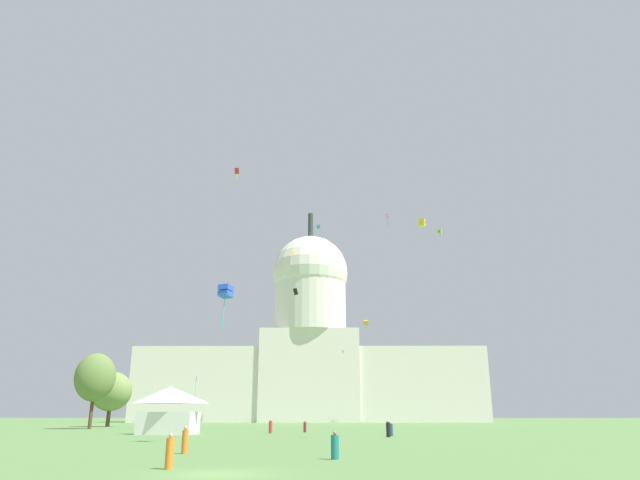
{
  "coord_description": "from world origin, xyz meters",
  "views": [
    {
      "loc": [
        4.47,
        -25.51,
        2.39
      ],
      "look_at": [
        3.8,
        70.08,
        31.93
      ],
      "focal_mm": 31.74,
      "sensor_mm": 36.0,
      "label": 1
    }
  ],
  "objects_px": {
    "person_orange_near_tent": "(185,441)",
    "kite_yellow_mid": "(422,223)",
    "capitol_building": "(310,352)",
    "kite_green_mid": "(404,338)",
    "person_orange_front_right": "(170,453)",
    "kite_blue_low": "(226,292)",
    "kite_pink_high": "(387,215)",
    "tree_west_far": "(111,391)",
    "kite_white_mid": "(343,351)",
    "kite_gold_mid": "(366,323)",
    "kite_lime_high": "(440,232)",
    "kite_black_mid": "(296,292)",
    "event_tent": "(169,410)",
    "kite_red_high": "(237,171)",
    "person_black_back_left": "(388,429)",
    "person_teal_edge_east": "(335,447)",
    "kite_orange_high": "(293,254)",
    "kite_turquoise_high": "(318,228)",
    "person_denim_near_tree_west": "(392,430)",
    "tree_west_near": "(95,377)",
    "person_red_lawn_far_left": "(271,427)",
    "person_maroon_deep_crowd": "(305,427)",
    "kite_magenta_low": "(196,383)"
  },
  "relations": [
    {
      "from": "person_orange_near_tent",
      "to": "kite_yellow_mid",
      "type": "xyz_separation_m",
      "value": [
        19.53,
        20.03,
        21.53
      ]
    },
    {
      "from": "capitol_building",
      "to": "kite_green_mid",
      "type": "xyz_separation_m",
      "value": [
        27.21,
        -29.23,
        0.94
      ]
    },
    {
      "from": "person_orange_front_right",
      "to": "kite_blue_low",
      "type": "relative_size",
      "value": 0.4
    },
    {
      "from": "person_orange_near_tent",
      "to": "kite_pink_high",
      "type": "bearing_deg",
      "value": -18.98
    },
    {
      "from": "tree_west_far",
      "to": "kite_white_mid",
      "type": "distance_m",
      "value": 63.61
    },
    {
      "from": "capitol_building",
      "to": "kite_gold_mid",
      "type": "relative_size",
      "value": 36.77
    },
    {
      "from": "person_orange_near_tent",
      "to": "kite_green_mid",
      "type": "relative_size",
      "value": 0.53
    },
    {
      "from": "kite_lime_high",
      "to": "kite_black_mid",
      "type": "bearing_deg",
      "value": 165.85
    },
    {
      "from": "kite_white_mid",
      "to": "kite_blue_low",
      "type": "distance_m",
      "value": 107.75
    },
    {
      "from": "kite_lime_high",
      "to": "person_orange_front_right",
      "type": "bearing_deg",
      "value": -168.71
    },
    {
      "from": "event_tent",
      "to": "kite_red_high",
      "type": "xyz_separation_m",
      "value": [
        0.9,
        37.3,
        49.63
      ]
    },
    {
      "from": "person_orange_near_tent",
      "to": "person_black_back_left",
      "type": "relative_size",
      "value": 0.96
    },
    {
      "from": "capitol_building",
      "to": "tree_west_far",
      "type": "xyz_separation_m",
      "value": [
        -38.81,
        -71.36,
        -15.32
      ]
    },
    {
      "from": "person_orange_front_right",
      "to": "person_teal_edge_east",
      "type": "bearing_deg",
      "value": -79.23
    },
    {
      "from": "kite_green_mid",
      "to": "person_black_back_left",
      "type": "bearing_deg",
      "value": 47.0
    },
    {
      "from": "kite_lime_high",
      "to": "kite_blue_low",
      "type": "distance_m",
      "value": 126.26
    },
    {
      "from": "kite_green_mid",
      "to": "kite_orange_high",
      "type": "xyz_separation_m",
      "value": [
        -31.98,
        4.32,
        25.95
      ]
    },
    {
      "from": "kite_white_mid",
      "to": "kite_turquoise_high",
      "type": "height_order",
      "value": "kite_turquoise_high"
    },
    {
      "from": "person_teal_edge_east",
      "to": "person_denim_near_tree_west",
      "type": "xyz_separation_m",
      "value": [
        7.2,
        35.28,
        0.05
      ]
    },
    {
      "from": "person_orange_front_right",
      "to": "tree_west_near",
      "type": "bearing_deg",
      "value": -2.7
    },
    {
      "from": "kite_lime_high",
      "to": "kite_red_high",
      "type": "height_order",
      "value": "kite_lime_high"
    },
    {
      "from": "kite_yellow_mid",
      "to": "kite_white_mid",
      "type": "distance_m",
      "value": 100.0
    },
    {
      "from": "capitol_building",
      "to": "kite_yellow_mid",
      "type": "xyz_separation_m",
      "value": [
        15.34,
        -132.12,
        0.1
      ]
    },
    {
      "from": "event_tent",
      "to": "tree_west_far",
      "type": "height_order",
      "value": "tree_west_far"
    },
    {
      "from": "kite_yellow_mid",
      "to": "kite_pink_high",
      "type": "relative_size",
      "value": 0.26
    },
    {
      "from": "tree_west_far",
      "to": "person_orange_near_tent",
      "type": "distance_m",
      "value": 88.1
    },
    {
      "from": "kite_orange_high",
      "to": "event_tent",
      "type": "bearing_deg",
      "value": -87.55
    },
    {
      "from": "person_orange_near_tent",
      "to": "kite_black_mid",
      "type": "distance_m",
      "value": 84.05
    },
    {
      "from": "person_orange_front_right",
      "to": "kite_lime_high",
      "type": "distance_m",
      "value": 150.97
    },
    {
      "from": "event_tent",
      "to": "tree_west_near",
      "type": "height_order",
      "value": "tree_west_near"
    },
    {
      "from": "tree_west_far",
      "to": "person_red_lawn_far_left",
      "type": "relative_size",
      "value": 6.13
    },
    {
      "from": "person_red_lawn_far_left",
      "to": "kite_red_high",
      "type": "distance_m",
      "value": 62.53
    },
    {
      "from": "kite_gold_mid",
      "to": "kite_pink_high",
      "type": "distance_m",
      "value": 30.27
    },
    {
      "from": "person_black_back_left",
      "to": "person_maroon_deep_crowd",
      "type": "height_order",
      "value": "person_black_back_left"
    },
    {
      "from": "person_maroon_deep_crowd",
      "to": "kite_gold_mid",
      "type": "height_order",
      "value": "kite_gold_mid"
    },
    {
      "from": "person_red_lawn_far_left",
      "to": "person_orange_front_right",
      "type": "relative_size",
      "value": 1.13
    },
    {
      "from": "kite_white_mid",
      "to": "kite_blue_low",
      "type": "relative_size",
      "value": 0.25
    },
    {
      "from": "person_red_lawn_far_left",
      "to": "kite_orange_high",
      "type": "xyz_separation_m",
      "value": [
        -2.35,
        86.47,
        48.29
      ]
    },
    {
      "from": "tree_west_near",
      "to": "kite_green_mid",
      "type": "xyz_separation_m",
      "value": [
        62.63,
        59.71,
        14.56
      ]
    },
    {
      "from": "person_red_lawn_far_left",
      "to": "person_orange_near_tent",
      "type": "xyz_separation_m",
      "value": [
        -1.76,
        -40.76,
        -0.03
      ]
    },
    {
      "from": "kite_green_mid",
      "to": "kite_pink_high",
      "type": "bearing_deg",
      "value": 41.89
    },
    {
      "from": "kite_black_mid",
      "to": "person_orange_front_right",
      "type": "bearing_deg",
      "value": 165.39
    },
    {
      "from": "person_denim_near_tree_west",
      "to": "kite_green_mid",
      "type": "distance_m",
      "value": 96.08
    },
    {
      "from": "event_tent",
      "to": "kite_gold_mid",
      "type": "xyz_separation_m",
      "value": [
        29.27,
        53.8,
        19.43
      ]
    },
    {
      "from": "tree_west_near",
      "to": "kite_magenta_low",
      "type": "height_order",
      "value": "tree_west_near"
    },
    {
      "from": "tree_west_near",
      "to": "kite_magenta_low",
      "type": "xyz_separation_m",
      "value": [
        13.26,
        20.41,
        0.17
      ]
    },
    {
      "from": "person_denim_near_tree_west",
      "to": "person_maroon_deep_crowd",
      "type": "relative_size",
      "value": 1.01
    },
    {
      "from": "kite_gold_mid",
      "to": "kite_orange_high",
      "type": "bearing_deg",
      "value": -65.75
    },
    {
      "from": "kite_white_mid",
      "to": "kite_pink_high",
      "type": "height_order",
      "value": "kite_pink_high"
    },
    {
      "from": "person_maroon_deep_crowd",
      "to": "person_red_lawn_far_left",
      "type": "bearing_deg",
      "value": 171.89
    }
  ]
}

